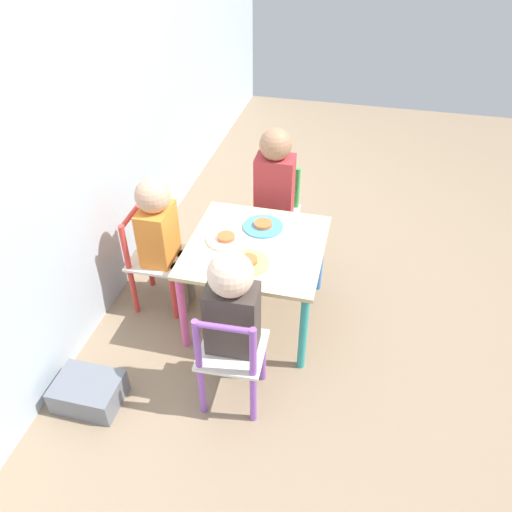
{
  "coord_description": "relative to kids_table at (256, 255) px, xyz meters",
  "views": [
    {
      "loc": [
        -1.78,
        -0.43,
        1.81
      ],
      "look_at": [
        0.0,
        0.0,
        0.38
      ],
      "focal_mm": 35.0,
      "sensor_mm": 36.0,
      "label": 1
    }
  ],
  "objects": [
    {
      "name": "plate_left",
      "position": [
        -0.14,
        0.0,
        0.07
      ],
      "size": [
        0.18,
        0.18,
        0.03
      ],
      "color": "#EADB66",
      "rests_on": "kids_table"
    },
    {
      "name": "house_wall",
      "position": [
        0.0,
        0.78,
        0.91
      ],
      "size": [
        6.0,
        0.06,
        2.6
      ],
      "color": "#B2C1CC",
      "rests_on": "ground_plane"
    },
    {
      "name": "plate_back",
      "position": [
        0.0,
        0.14,
        0.07
      ],
      "size": [
        0.18,
        0.18,
        0.03
      ],
      "color": "white",
      "rests_on": "kids_table"
    },
    {
      "name": "chair_purple",
      "position": [
        -0.52,
        -0.02,
        -0.12
      ],
      "size": [
        0.27,
        0.27,
        0.53
      ],
      "rotation": [
        0.0,
        0.0,
        -4.67
      ],
      "color": "silver",
      "rests_on": "ground_plane"
    },
    {
      "name": "storage_bin",
      "position": [
        -0.67,
        0.57,
        -0.33
      ],
      "size": [
        0.2,
        0.27,
        0.12
      ],
      "color": "slate",
      "rests_on": "ground_plane"
    },
    {
      "name": "child_left",
      "position": [
        -0.46,
        -0.02,
        0.07
      ],
      "size": [
        0.22,
        0.21,
        0.75
      ],
      "rotation": [
        0.0,
        0.0,
        -4.67
      ],
      "color": "#4C608E",
      "rests_on": "ground_plane"
    },
    {
      "name": "chair_red",
      "position": [
        -0.01,
        0.52,
        -0.12
      ],
      "size": [
        0.26,
        0.26,
        0.53
      ],
      "rotation": [
        0.0,
        0.0,
        0.02
      ],
      "color": "silver",
      "rests_on": "ground_plane"
    },
    {
      "name": "child_back",
      "position": [
        -0.01,
        0.46,
        0.05
      ],
      "size": [
        0.2,
        0.22,
        0.72
      ],
      "rotation": [
        0.0,
        0.0,
        0.02
      ],
      "color": "#7A6B5B",
      "rests_on": "ground_plane"
    },
    {
      "name": "chair_green",
      "position": [
        0.52,
        0.01,
        -0.12
      ],
      "size": [
        0.27,
        0.27,
        0.53
      ],
      "rotation": [
        0.0,
        0.0,
        -1.54
      ],
      "color": "silver",
      "rests_on": "ground_plane"
    },
    {
      "name": "child_right",
      "position": [
        0.46,
        0.01,
        0.1
      ],
      "size": [
        0.22,
        0.2,
        0.8
      ],
      "rotation": [
        0.0,
        0.0,
        -1.54
      ],
      "color": "#38383D",
      "rests_on": "ground_plane"
    },
    {
      "name": "plate_right",
      "position": [
        0.14,
        0.0,
        0.07
      ],
      "size": [
        0.19,
        0.19,
        0.03
      ],
      "color": "#4C9EE0",
      "rests_on": "kids_table"
    },
    {
      "name": "ground_plane",
      "position": [
        0.0,
        0.0,
        -0.39
      ],
      "size": [
        6.0,
        6.0,
        0.0
      ],
      "primitive_type": "plane",
      "color": "#8C755B"
    },
    {
      "name": "kids_table",
      "position": [
        0.0,
        0.0,
        0.0
      ],
      "size": [
        0.62,
        0.62,
        0.45
      ],
      "color": "beige",
      "rests_on": "ground_plane"
    }
  ]
}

